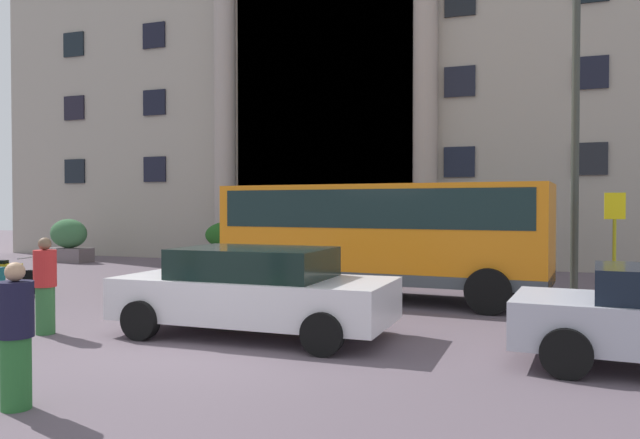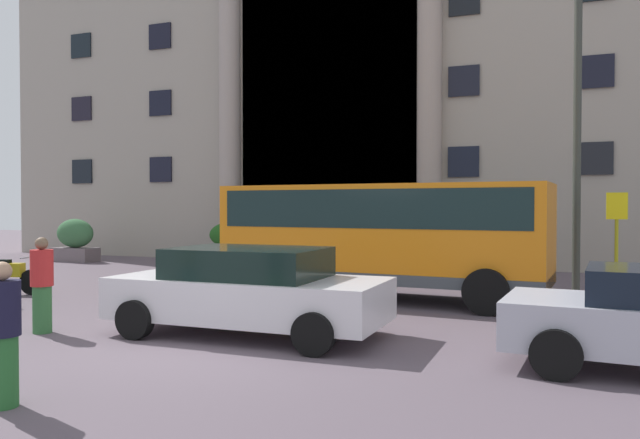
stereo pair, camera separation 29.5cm
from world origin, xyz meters
The scene contains 13 objects.
ground_plane centered at (0.00, 0.00, -0.06)m, with size 80.00×64.00×0.12m, color #5C4E58.
office_building_facade centered at (-0.01, 17.47, 8.10)m, with size 35.11×9.66×16.20m.
orange_minibus centered at (1.30, 5.50, 1.55)m, with size 7.34×2.95×2.56m.
bus_stop_sign centered at (6.21, 7.34, 1.49)m, with size 0.44×0.08×2.40m.
hedge_planter_entrance_left centered at (2.11, 10.39, 0.81)m, with size 1.65×0.96×1.67m.
hedge_planter_far_east centered at (-1.34, 10.87, 0.71)m, with size 1.83×0.77×1.48m.
hedge_planter_east centered at (-5.32, 10.69, 0.76)m, with size 2.16×0.75×1.58m.
hedge_planter_far_west centered at (-11.97, 10.30, 0.78)m, with size 1.68×0.85×1.61m.
parked_hatchback_near centered at (0.33, 0.95, 0.73)m, with size 4.45×2.10×1.42m.
scooter_by_planter centered at (-7.25, 2.95, 0.45)m, with size 1.90×0.66×0.89m.
pedestrian_man_red_shirt centered at (-0.35, -3.19, 0.76)m, with size 0.36×0.36×1.52m.
pedestrian_woman_with_bag centered at (-2.92, -0.15, 0.79)m, with size 0.36×0.36×1.58m.
lamppost_plaza_centre centered at (5.38, 7.64, 4.54)m, with size 0.40×0.40×7.83m.
Camera 1 is at (4.77, -8.04, 2.10)m, focal length 34.69 mm.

